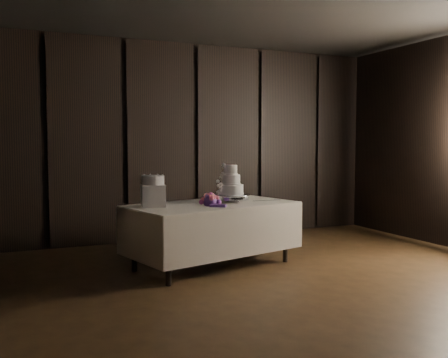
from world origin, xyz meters
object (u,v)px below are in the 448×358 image
Objects in this scene: wedding_cake at (230,183)px; box_pedestal at (153,196)px; display_table at (213,232)px; small_cake at (153,180)px; cake_stand at (231,198)px; bouquet at (210,200)px.

box_pedestal is at bearing -165.42° from wedding_cake.
small_cake reaches higher than display_table.
small_cake is at bearing 0.00° from box_pedestal.
wedding_cake reaches higher than display_table.
bouquet reaches higher than cake_stand.
wedding_cake is at bearing 36.98° from bouquet.
display_table is 0.86m from box_pedestal.
wedding_cake is 1.00m from small_cake.
box_pedestal is at bearing 164.87° from display_table.
bouquet is 1.50× the size of box_pedestal.
display_table is 4.52× the size of cake_stand.
display_table is at bearing -150.80° from wedding_cake.
bouquet is (-0.40, -0.30, 0.02)m from cake_stand.
cake_stand is 1.86× the size of box_pedestal.
box_pedestal is (-1.02, -0.10, 0.08)m from cake_stand.
cake_stand is at bearing 5.79° from small_cake.
box_pedestal reaches higher than cake_stand.
cake_stand is 1.03m from box_pedestal.
box_pedestal is at bearing 162.74° from bouquet.
display_table is 0.97m from small_cake.
display_table is 8.41× the size of box_pedestal.
cake_stand is (0.29, 0.11, 0.39)m from display_table.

